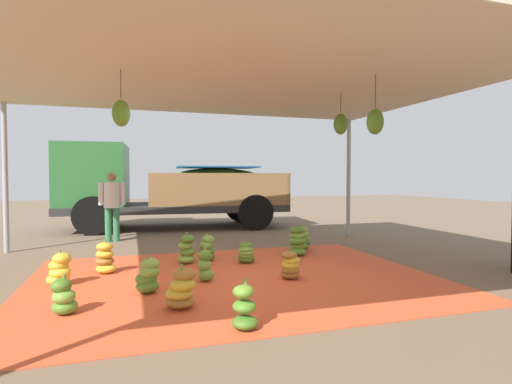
{
  "coord_description": "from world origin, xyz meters",
  "views": [
    {
      "loc": [
        -1.44,
        -5.62,
        1.48
      ],
      "look_at": [
        0.78,
        1.49,
        1.21
      ],
      "focal_mm": 28.02,
      "sensor_mm": 36.0,
      "label": 1
    }
  ],
  "objects_px": {
    "banana_bunch_4": "(302,239)",
    "banana_bunch_9": "(60,270)",
    "banana_bunch_2": "(64,298)",
    "cargo_truck_main": "(167,187)",
    "banana_bunch_1": "(290,266)",
    "banana_bunch_3": "(205,266)",
    "banana_bunch_12": "(244,309)",
    "banana_bunch_7": "(246,253)",
    "banana_bunch_11": "(181,290)",
    "banana_bunch_6": "(207,249)",
    "banana_bunch_10": "(148,276)",
    "banana_bunch_5": "(297,242)",
    "banana_bunch_8": "(187,250)",
    "banana_bunch_0": "(105,259)",
    "worker_0": "(112,201)"
  },
  "relations": [
    {
      "from": "banana_bunch_4",
      "to": "banana_bunch_9",
      "type": "height_order",
      "value": "banana_bunch_4"
    },
    {
      "from": "banana_bunch_2",
      "to": "cargo_truck_main",
      "type": "distance_m",
      "value": 7.52
    },
    {
      "from": "banana_bunch_1",
      "to": "banana_bunch_3",
      "type": "relative_size",
      "value": 0.98
    },
    {
      "from": "banana_bunch_2",
      "to": "banana_bunch_12",
      "type": "bearing_deg",
      "value": -29.28
    },
    {
      "from": "cargo_truck_main",
      "to": "banana_bunch_1",
      "type": "bearing_deg",
      "value": -79.79
    },
    {
      "from": "banana_bunch_7",
      "to": "banana_bunch_11",
      "type": "distance_m",
      "value": 2.47
    },
    {
      "from": "banana_bunch_6",
      "to": "banana_bunch_12",
      "type": "distance_m",
      "value": 3.23
    },
    {
      "from": "banana_bunch_9",
      "to": "banana_bunch_10",
      "type": "distance_m",
      "value": 1.34
    },
    {
      "from": "banana_bunch_5",
      "to": "banana_bunch_4",
      "type": "bearing_deg",
      "value": 57.4
    },
    {
      "from": "banana_bunch_9",
      "to": "banana_bunch_11",
      "type": "relative_size",
      "value": 0.97
    },
    {
      "from": "banana_bunch_5",
      "to": "banana_bunch_10",
      "type": "xyz_separation_m",
      "value": [
        -2.79,
        -1.68,
        -0.05
      ]
    },
    {
      "from": "banana_bunch_8",
      "to": "banana_bunch_6",
      "type": "bearing_deg",
      "value": 13.01
    },
    {
      "from": "cargo_truck_main",
      "to": "banana_bunch_6",
      "type": "bearing_deg",
      "value": -87.07
    },
    {
      "from": "banana_bunch_7",
      "to": "banana_bunch_8",
      "type": "relative_size",
      "value": 0.76
    },
    {
      "from": "banana_bunch_0",
      "to": "banana_bunch_11",
      "type": "height_order",
      "value": "banana_bunch_0"
    },
    {
      "from": "banana_bunch_7",
      "to": "banana_bunch_9",
      "type": "distance_m",
      "value": 2.89
    },
    {
      "from": "banana_bunch_7",
      "to": "banana_bunch_11",
      "type": "bearing_deg",
      "value": -123.04
    },
    {
      "from": "banana_bunch_3",
      "to": "banana_bunch_0",
      "type": "bearing_deg",
      "value": 146.29
    },
    {
      "from": "banana_bunch_8",
      "to": "banana_bunch_10",
      "type": "distance_m",
      "value": 1.73
    },
    {
      "from": "banana_bunch_11",
      "to": "banana_bunch_3",
      "type": "bearing_deg",
      "value": 66.96
    },
    {
      "from": "banana_bunch_8",
      "to": "banana_bunch_11",
      "type": "bearing_deg",
      "value": -98.87
    },
    {
      "from": "banana_bunch_1",
      "to": "banana_bunch_10",
      "type": "xyz_separation_m",
      "value": [
        -2.0,
        -0.09,
        0.01
      ]
    },
    {
      "from": "banana_bunch_0",
      "to": "banana_bunch_11",
      "type": "bearing_deg",
      "value": -65.41
    },
    {
      "from": "banana_bunch_0",
      "to": "banana_bunch_4",
      "type": "relative_size",
      "value": 1.02
    },
    {
      "from": "banana_bunch_9",
      "to": "banana_bunch_8",
      "type": "bearing_deg",
      "value": 25.27
    },
    {
      "from": "banana_bunch_0",
      "to": "banana_bunch_1",
      "type": "bearing_deg",
      "value": -24.51
    },
    {
      "from": "banana_bunch_3",
      "to": "banana_bunch_9",
      "type": "xyz_separation_m",
      "value": [
        -1.94,
        0.37,
        0.0
      ]
    },
    {
      "from": "banana_bunch_6",
      "to": "banana_bunch_7",
      "type": "bearing_deg",
      "value": -28.98
    },
    {
      "from": "banana_bunch_4",
      "to": "worker_0",
      "type": "distance_m",
      "value": 4.47
    },
    {
      "from": "banana_bunch_3",
      "to": "banana_bunch_1",
      "type": "bearing_deg",
      "value": -11.95
    },
    {
      "from": "banana_bunch_10",
      "to": "banana_bunch_11",
      "type": "xyz_separation_m",
      "value": [
        0.34,
        -0.74,
        0.0
      ]
    },
    {
      "from": "banana_bunch_0",
      "to": "banana_bunch_5",
      "type": "distance_m",
      "value": 3.4
    },
    {
      "from": "banana_bunch_0",
      "to": "banana_bunch_12",
      "type": "relative_size",
      "value": 1.08
    },
    {
      "from": "banana_bunch_12",
      "to": "worker_0",
      "type": "bearing_deg",
      "value": 103.55
    },
    {
      "from": "banana_bunch_3",
      "to": "banana_bunch_4",
      "type": "bearing_deg",
      "value": 38.53
    },
    {
      "from": "banana_bunch_3",
      "to": "banana_bunch_10",
      "type": "distance_m",
      "value": 0.87
    },
    {
      "from": "banana_bunch_6",
      "to": "cargo_truck_main",
      "type": "relative_size",
      "value": 0.08
    },
    {
      "from": "banana_bunch_4",
      "to": "banana_bunch_12",
      "type": "xyz_separation_m",
      "value": [
        -2.28,
        -3.75,
        -0.02
      ]
    },
    {
      "from": "banana_bunch_6",
      "to": "banana_bunch_10",
      "type": "distance_m",
      "value": 1.98
    },
    {
      "from": "banana_bunch_6",
      "to": "banana_bunch_9",
      "type": "xyz_separation_m",
      "value": [
        -2.21,
        -0.95,
        -0.01
      ]
    },
    {
      "from": "banana_bunch_4",
      "to": "banana_bunch_11",
      "type": "height_order",
      "value": "banana_bunch_4"
    },
    {
      "from": "banana_bunch_6",
      "to": "worker_0",
      "type": "xyz_separation_m",
      "value": [
        -1.69,
        2.86,
        0.71
      ]
    },
    {
      "from": "banana_bunch_9",
      "to": "worker_0",
      "type": "xyz_separation_m",
      "value": [
        0.52,
        3.81,
        0.71
      ]
    },
    {
      "from": "banana_bunch_3",
      "to": "banana_bunch_4",
      "type": "xyz_separation_m",
      "value": [
        2.33,
        1.85,
        0.02
      ]
    },
    {
      "from": "banana_bunch_5",
      "to": "banana_bunch_9",
      "type": "relative_size",
      "value": 1.23
    },
    {
      "from": "banana_bunch_5",
      "to": "banana_bunch_11",
      "type": "relative_size",
      "value": 1.19
    },
    {
      "from": "banana_bunch_3",
      "to": "banana_bunch_8",
      "type": "height_order",
      "value": "banana_bunch_8"
    },
    {
      "from": "banana_bunch_8",
      "to": "banana_bunch_10",
      "type": "bearing_deg",
      "value": -113.8
    },
    {
      "from": "banana_bunch_0",
      "to": "banana_bunch_7",
      "type": "bearing_deg",
      "value": 1.44
    },
    {
      "from": "banana_bunch_12",
      "to": "banana_bunch_11",
      "type": "bearing_deg",
      "value": 122.23
    }
  ]
}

